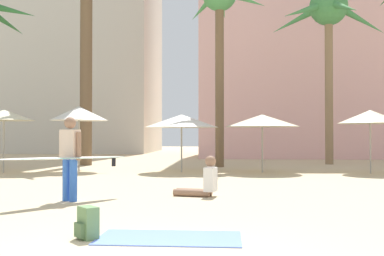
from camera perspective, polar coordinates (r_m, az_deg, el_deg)
The scene contains 12 objects.
hotel_pink at distance 35.67m, azimuth 15.98°, elevation 11.38°, with size 17.85×11.24×17.94m, color beige.
palm_tree_center at distance 21.76m, azimuth 3.26°, elevation 13.64°, with size 3.90×4.11×8.40m.
palm_tree_far_right at distance 24.68m, azimuth 15.87°, elevation 12.43°, with size 5.59×5.78×8.55m.
cafe_umbrella_0 at distance 17.95m, azimuth -1.25°, elevation 0.84°, with size 2.74×2.74×2.16m.
cafe_umbrella_1 at distance 18.73m, azimuth -21.45°, elevation 1.42°, with size 2.21×2.21×2.31m.
cafe_umbrella_3 at distance 18.47m, azimuth 20.41°, elevation 1.26°, with size 2.31×2.31×2.29m.
cafe_umbrella_4 at distance 18.80m, azimuth -13.26°, elevation 1.69°, with size 2.19×2.19×2.48m.
cafe_umbrella_5 at distance 17.92m, azimuth 8.35°, elevation 0.87°, with size 2.74×2.74×2.15m.
beach_towel at distance 6.42m, azimuth -2.69°, elevation -12.90°, with size 1.87×0.98×0.01m, color #6684E0.
backpack at distance 6.48m, azimuth -12.33°, elevation -11.02°, with size 0.35×0.35×0.42m.
person_mid_right at distance 10.72m, azimuth 1.33°, elevation -6.47°, with size 0.99×0.59×0.91m.
person_near_left at distance 10.09m, azimuth -14.48°, elevation -3.25°, with size 2.17×2.71×1.73m.
Camera 1 is at (0.91, -4.54, 1.33)m, focal length 44.90 mm.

